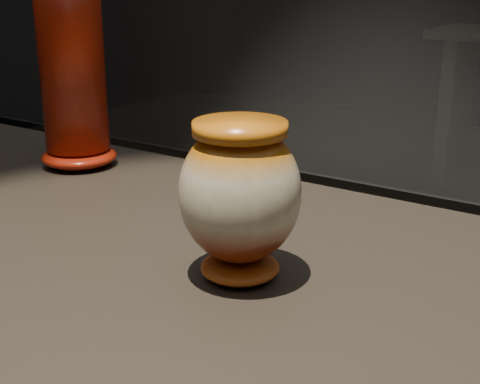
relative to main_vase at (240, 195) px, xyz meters
name	(u,v)px	position (x,y,z in m)	size (l,w,h in m)	color
main_vase	(240,195)	(0.00, 0.00, 0.00)	(0.15, 0.15, 0.19)	maroon
tall_vase	(71,51)	(-0.51, 0.23, 0.11)	(0.17, 0.17, 0.43)	red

